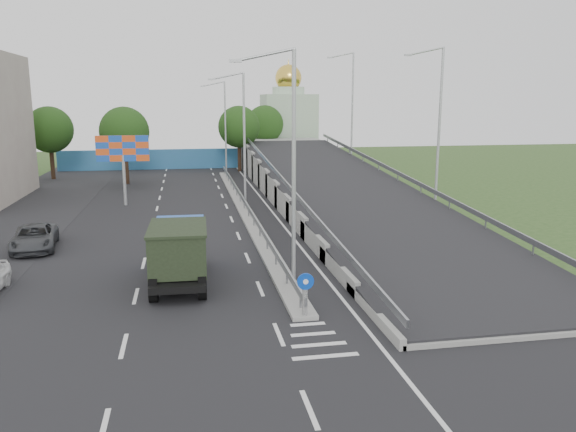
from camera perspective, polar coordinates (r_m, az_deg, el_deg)
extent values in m
plane|color=#2D4C1E|center=(19.59, 3.10, -12.89)|extent=(160.00, 160.00, 0.00)
cube|color=black|center=(38.22, -8.31, -0.78)|extent=(26.00, 90.00, 0.04)
cube|color=gray|center=(42.31, -4.47, 0.65)|extent=(1.00, 44.00, 0.20)
cube|color=gray|center=(44.88, 11.34, 4.00)|extent=(0.10, 50.00, 0.32)
cube|color=gray|center=(42.31, -0.73, 3.77)|extent=(0.10, 50.00, 0.32)
cube|color=gray|center=(42.19, -4.48, 1.51)|extent=(0.08, 44.00, 0.32)
cylinder|color=gray|center=(42.23, -4.48, 1.18)|extent=(0.09, 0.09, 0.60)
cylinder|color=black|center=(21.27, 1.73, -8.52)|extent=(0.20, 0.20, 1.20)
cylinder|color=#0C3FBF|center=(20.95, 1.79, -6.67)|extent=(0.64, 0.05, 0.64)
cylinder|color=white|center=(20.93, 1.81, -6.69)|extent=(0.20, 0.03, 0.20)
cylinder|color=#B2B5B7|center=(23.94, 0.59, 4.60)|extent=(0.18, 0.18, 10.00)
cylinder|color=#B2B5B7|center=(23.63, -2.36, 16.04)|extent=(2.57, 0.12, 0.66)
cube|color=#B2B5B7|center=(23.47, -5.36, 15.42)|extent=(0.50, 0.18, 0.12)
cylinder|color=#B2B5B7|center=(43.66, -4.46, 7.74)|extent=(0.18, 0.18, 10.00)
cylinder|color=#B2B5B7|center=(43.49, -6.18, 13.96)|extent=(2.57, 0.12, 0.66)
cube|color=#B2B5B7|center=(43.40, -7.79, 13.59)|extent=(0.50, 0.18, 0.12)
cylinder|color=#B2B5B7|center=(63.55, -6.37, 8.91)|extent=(0.18, 0.18, 10.00)
cylinder|color=#B2B5B7|center=(63.44, -7.58, 13.17)|extent=(2.57, 0.12, 0.66)
cube|color=#B2B5B7|center=(63.38, -8.69, 12.91)|extent=(0.50, 0.18, 0.12)
cube|color=teal|center=(69.67, -10.20, 5.73)|extent=(30.00, 0.50, 2.40)
cube|color=#B2CCAD|center=(78.70, 0.04, 8.97)|extent=(7.00, 7.00, 9.00)
cylinder|color=#B2CCAD|center=(78.63, 0.04, 12.62)|extent=(4.40, 4.40, 1.00)
sphere|color=gold|center=(78.68, 0.04, 13.85)|extent=(3.60, 3.60, 3.60)
cone|color=gold|center=(78.78, 0.04, 15.31)|extent=(0.30, 0.30, 1.20)
cylinder|color=#B2B5B7|center=(45.98, -16.28, 3.50)|extent=(0.24, 0.24, 4.00)
cube|color=#E24E19|center=(45.72, -16.46, 6.60)|extent=(4.00, 0.20, 2.00)
cylinder|color=black|center=(57.94, -16.11, 5.09)|extent=(0.44, 0.44, 4.00)
sphere|color=#17360E|center=(57.69, -16.29, 8.25)|extent=(4.80, 4.80, 4.80)
cylinder|color=black|center=(65.90, -4.95, 6.24)|extent=(0.44, 0.44, 4.00)
sphere|color=#17360E|center=(65.68, -5.00, 9.02)|extent=(4.80, 4.80, 4.80)
cylinder|color=black|center=(64.12, -22.84, 5.23)|extent=(0.44, 0.44, 4.00)
sphere|color=#17360E|center=(63.89, -23.07, 8.08)|extent=(4.80, 4.80, 4.80)
cylinder|color=black|center=(73.30, -2.35, 6.81)|extent=(0.44, 0.44, 4.00)
sphere|color=#17360E|center=(73.10, -2.37, 9.31)|extent=(4.80, 4.80, 4.80)
cylinder|color=black|center=(28.00, -12.83, -4.38)|extent=(0.38, 1.10, 1.09)
cylinder|color=black|center=(27.93, -8.75, -4.26)|extent=(0.38, 1.10, 1.09)
cylinder|color=black|center=(27.15, -12.95, -4.89)|extent=(0.38, 1.10, 1.09)
cylinder|color=black|center=(27.07, -8.74, -4.77)|extent=(0.38, 1.10, 1.09)
cylinder|color=black|center=(23.84, -13.51, -7.24)|extent=(0.38, 1.10, 1.09)
cylinder|color=black|center=(23.75, -8.69, -7.12)|extent=(0.38, 1.10, 1.09)
cube|color=black|center=(25.91, -10.94, -5.26)|extent=(2.44, 6.21, 0.30)
cube|color=#0D3D99|center=(27.90, -10.87, -1.93)|extent=(2.32, 1.65, 1.69)
cube|color=black|center=(28.55, -10.85, -0.70)|extent=(1.89, 0.11, 0.70)
cube|color=black|center=(28.98, -10.74, -3.55)|extent=(2.29, 0.21, 0.50)
cube|color=black|center=(25.04, -11.08, -3.26)|extent=(2.48, 3.83, 1.79)
cube|color=black|center=(24.82, -11.16, -1.15)|extent=(2.58, 3.94, 0.12)
imported|color=#3B3D41|center=(34.20, -24.36, -2.02)|extent=(2.84, 5.09, 1.35)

